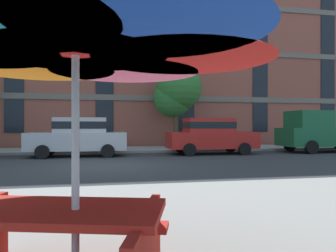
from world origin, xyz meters
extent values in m
plane|color=#2D3033|center=(0.00, 0.00, 0.00)|extent=(120.00, 120.00, 0.00)
cube|color=gray|center=(0.00, 6.80, 0.06)|extent=(56.00, 3.60, 0.12)
cube|color=#934C3D|center=(0.00, 15.00, 8.00)|extent=(47.65, 12.00, 16.00)
cube|color=#6B6056|center=(0.00, 8.96, 3.20)|extent=(46.70, 0.08, 0.36)
cube|color=#6B6056|center=(0.00, 8.96, 6.40)|extent=(46.70, 0.08, 0.36)
cube|color=black|center=(-5.29, 8.97, 8.40)|extent=(1.10, 0.06, 14.80)
cube|color=black|center=(0.00, 8.97, 8.40)|extent=(1.10, 0.06, 14.80)
cube|color=black|center=(5.29, 8.97, 8.40)|extent=(1.10, 0.06, 14.80)
cube|color=black|center=(10.59, 8.97, 8.40)|extent=(1.10, 0.06, 14.80)
cube|color=black|center=(15.88, 8.97, 8.40)|extent=(1.10, 0.06, 14.80)
cube|color=#A8AAB2|center=(-1.23, 3.70, 0.70)|extent=(4.40, 1.76, 0.80)
cube|color=#A8AAB2|center=(-1.08, 3.70, 1.44)|extent=(2.30, 1.55, 0.68)
cube|color=black|center=(-1.08, 3.70, 1.44)|extent=(2.32, 1.57, 0.32)
cylinder|color=black|center=(-2.60, 2.82, 0.30)|extent=(0.60, 0.22, 0.60)
cylinder|color=black|center=(-2.60, 4.58, 0.30)|extent=(0.60, 0.22, 0.60)
cylinder|color=black|center=(0.13, 2.82, 0.30)|extent=(0.60, 0.22, 0.60)
cylinder|color=black|center=(0.13, 4.58, 0.30)|extent=(0.60, 0.22, 0.60)
cube|color=#B21E19|center=(5.23, 3.70, 0.70)|extent=(4.40, 1.76, 0.80)
cube|color=#B21E19|center=(5.08, 3.70, 1.44)|extent=(2.30, 1.55, 0.68)
cube|color=black|center=(5.08, 3.70, 1.44)|extent=(2.32, 1.57, 0.32)
cylinder|color=black|center=(6.59, 4.58, 0.30)|extent=(0.60, 0.22, 0.60)
cylinder|color=black|center=(6.59, 2.82, 0.30)|extent=(0.60, 0.22, 0.60)
cylinder|color=black|center=(3.87, 4.58, 0.30)|extent=(0.60, 0.22, 0.60)
cylinder|color=black|center=(3.87, 2.82, 0.30)|extent=(0.60, 0.22, 0.60)
cube|color=#195933|center=(11.74, 3.70, 0.82)|extent=(5.10, 1.90, 0.96)
cube|color=#195933|center=(10.64, 3.70, 1.75)|extent=(1.90, 1.75, 0.90)
cylinder|color=black|center=(10.16, 4.65, 0.34)|extent=(0.68, 0.22, 0.68)
cylinder|color=black|center=(10.16, 2.75, 0.34)|extent=(0.68, 0.22, 0.68)
cylinder|color=#4C3823|center=(4.18, 7.17, 1.15)|extent=(0.31, 0.31, 2.30)
sphere|color=#2D702D|center=(4.06, 7.45, 3.11)|extent=(2.39, 2.39, 2.39)
sphere|color=#2D702D|center=(4.40, 7.28, 3.70)|extent=(2.78, 2.78, 2.78)
sphere|color=#2D702D|center=(4.26, 7.47, 3.21)|extent=(1.98, 1.98, 1.98)
sphere|color=#2D702D|center=(4.33, 7.35, 3.43)|extent=(1.96, 1.96, 1.96)
cylinder|color=silver|center=(-0.23, -9.00, 1.17)|extent=(0.06, 0.06, 2.33)
cone|color=red|center=(0.62, -9.00, 2.14)|extent=(1.50, 1.50, 0.38)
cone|color=#E5668C|center=(0.19, -8.26, 2.14)|extent=(1.50, 1.50, 0.38)
cone|color=orange|center=(-0.66, -8.26, 2.14)|extent=(1.50, 1.50, 0.38)
cone|color=red|center=(-0.23, -9.00, 2.18)|extent=(1.43, 1.43, 0.46)
cube|color=red|center=(-0.46, -8.91, 0.74)|extent=(1.95, 1.26, 0.06)
cube|color=red|center=(-0.29, -8.31, 0.44)|extent=(1.81, 0.76, 0.05)
camera|label=1|loc=(-0.02, -11.55, 1.41)|focal=34.30mm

